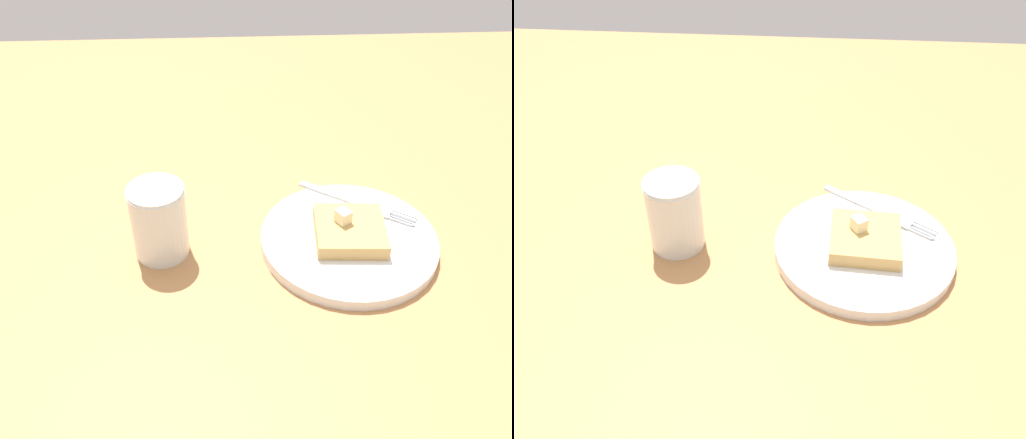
% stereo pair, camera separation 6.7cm
% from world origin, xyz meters
% --- Properties ---
extents(table_surface, '(1.29, 1.29, 0.03)m').
position_xyz_m(table_surface, '(0.00, 0.00, 0.01)').
color(table_surface, '#B67D4B').
rests_on(table_surface, ground).
extents(plate, '(0.21, 0.21, 0.01)m').
position_xyz_m(plate, '(0.02, 0.12, 0.03)').
color(plate, silver).
rests_on(plate, table_surface).
extents(toast_slice_center, '(0.09, 0.09, 0.02)m').
position_xyz_m(toast_slice_center, '(0.02, 0.12, 0.05)').
color(toast_slice_center, tan).
rests_on(toast_slice_center, plate).
extents(butter_pat_primary, '(0.02, 0.02, 0.02)m').
position_xyz_m(butter_pat_primary, '(0.02, 0.11, 0.07)').
color(butter_pat_primary, '#F3E9B5').
rests_on(butter_pat_primary, toast_slice_center).
extents(fork, '(0.10, 0.14, 0.00)m').
position_xyz_m(fork, '(-0.04, 0.15, 0.04)').
color(fork, silver).
rests_on(fork, plate).
extents(syrup_jar, '(0.07, 0.07, 0.09)m').
position_xyz_m(syrup_jar, '(0.02, -0.11, 0.07)').
color(syrup_jar, '#5E2A0D').
rests_on(syrup_jar, table_surface).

